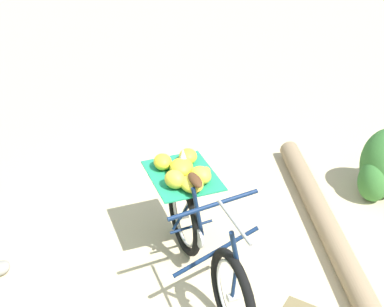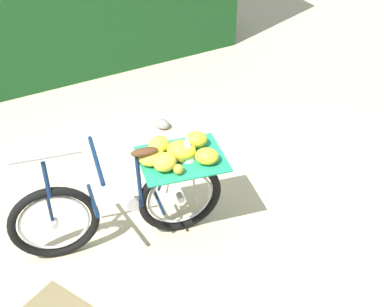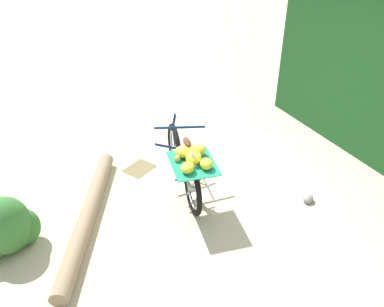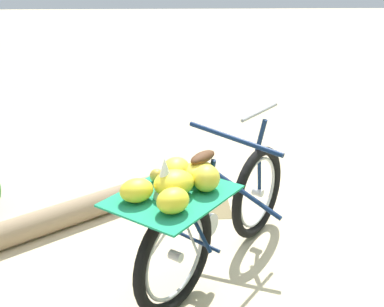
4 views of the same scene
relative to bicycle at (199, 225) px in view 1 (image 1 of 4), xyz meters
name	(u,v)px [view 1 (image 1 of 4)]	position (x,y,z in m)	size (l,w,h in m)	color
ground_plane	(168,294)	(0.34, -0.09, -0.53)	(60.00, 60.00, 0.00)	beige
bicycle	(199,225)	(0.00, 0.00, 0.00)	(1.35, 1.57, 1.03)	black
fallen_log	(322,215)	(-1.20, 0.68, -0.42)	(0.21, 0.21, 2.59)	#937A5B
path_stone	(1,268)	(0.86, -1.47, -0.47)	(0.17, 0.14, 0.11)	gray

